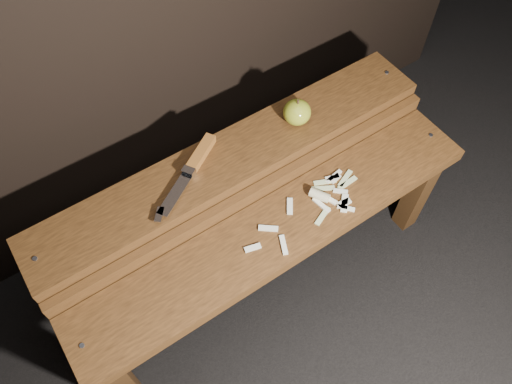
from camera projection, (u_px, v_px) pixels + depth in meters
ground at (266, 277)px, 1.70m from camera, size 60.00×60.00×0.00m
bench_front_tier at (281, 242)px, 1.37m from camera, size 1.20×0.20×0.42m
bench_rear_tier at (235, 173)px, 1.43m from camera, size 1.20×0.21×0.50m
apple at (297, 112)px, 1.39m from camera, size 0.08×0.08×0.08m
knife at (195, 163)px, 1.32m from camera, size 0.27×0.18×0.03m
apple_scraps at (320, 199)px, 1.36m from camera, size 0.39×0.14×0.03m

